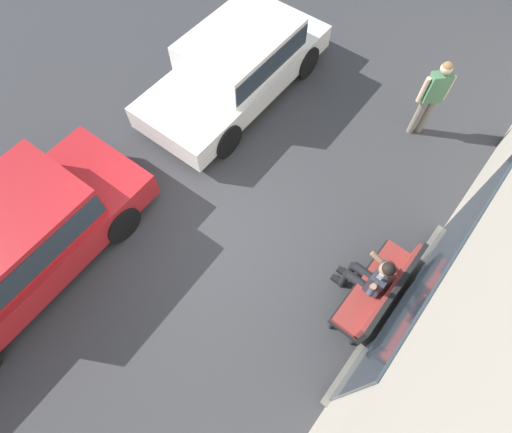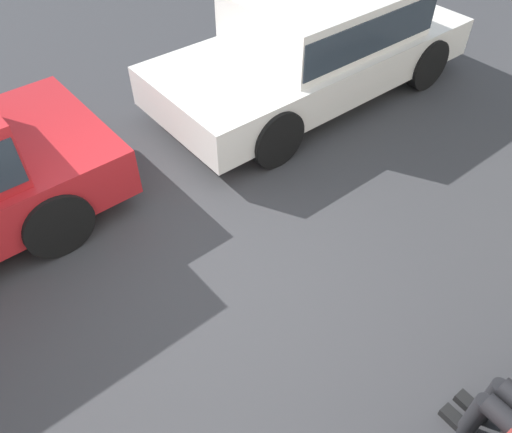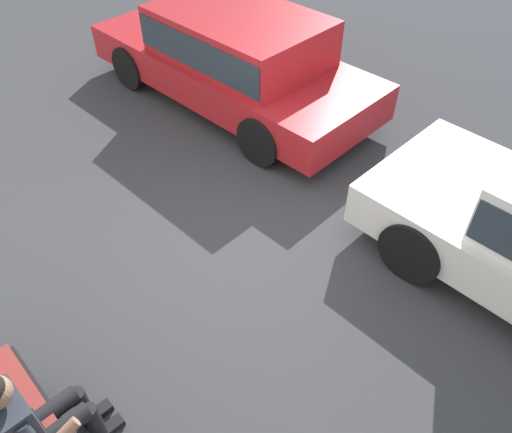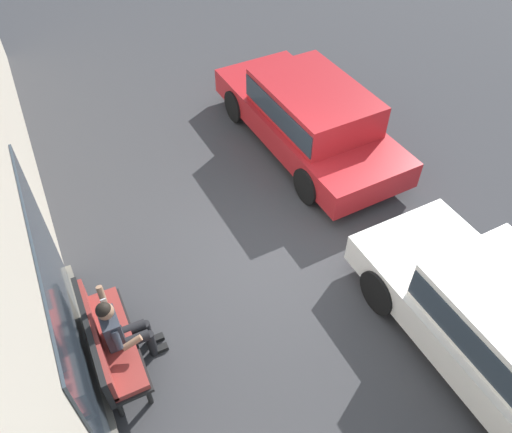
% 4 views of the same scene
% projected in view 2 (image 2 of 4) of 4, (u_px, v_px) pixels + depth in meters
% --- Properties ---
extents(ground_plane, '(60.00, 60.00, 0.00)m').
position_uv_depth(ground_plane, '(210.00, 273.00, 4.69)').
color(ground_plane, '#38383A').
extents(parked_car_near, '(4.43, 2.00, 1.39)m').
position_uv_depth(parked_car_near, '(318.00, 39.00, 6.45)').
color(parked_car_near, white).
rests_on(parked_car_near, ground_plane).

